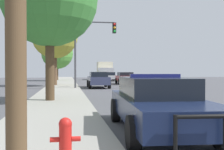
{
  "coord_description": "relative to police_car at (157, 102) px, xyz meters",
  "views": [
    {
      "loc": [
        -4.66,
        -7.18,
        1.59
      ],
      "look_at": [
        -0.7,
        17.49,
        1.17
      ],
      "focal_mm": 45.0,
      "sensor_mm": 36.0,
      "label": 1
    }
  ],
  "objects": [
    {
      "name": "tree_sidewalk_far",
      "position": [
        -3.75,
        35.87,
        3.39
      ],
      "size": [
        4.71,
        4.71,
        6.38
      ],
      "color": "brown",
      "rests_on": "sidewalk_left"
    },
    {
      "name": "fire_hydrant",
      "position": [
        -2.33,
        -2.34,
        -0.26
      ],
      "size": [
        0.5,
        0.22,
        0.69
      ],
      "color": "red",
      "rests_on": "sidewalk_left"
    },
    {
      "name": "car_background_midblock",
      "position": [
        0.5,
        18.37,
        0.01
      ],
      "size": [
        1.98,
        4.38,
        1.45
      ],
      "rotation": [
        0.0,
        0.0,
        -0.02
      ],
      "color": "#333856",
      "rests_on": "ground_plane"
    },
    {
      "name": "car_background_oncoming",
      "position": [
        4.31,
        24.56,
        -0.02
      ],
      "size": [
        2.19,
        4.75,
        1.37
      ],
      "rotation": [
        0.0,
        0.0,
        3.09
      ],
      "color": "maroon",
      "rests_on": "ground_plane"
    },
    {
      "name": "police_car",
      "position": [
        0.0,
        0.0,
        0.0
      ],
      "size": [
        2.29,
        5.37,
        1.49
      ],
      "rotation": [
        0.0,
        0.0,
        3.08
      ],
      "color": "#141E3D",
      "rests_on": "ground_plane"
    },
    {
      "name": "box_truck",
      "position": [
        3.94,
        39.6,
        0.85
      ],
      "size": [
        2.96,
        6.69,
        2.98
      ],
      "rotation": [
        0.0,
        0.0,
        3.08
      ],
      "color": "#B7B7BC",
      "rests_on": "ground_plane"
    },
    {
      "name": "sidewalk_left",
      "position": [
        -2.73,
        0.2,
        -0.69
      ],
      "size": [
        3.0,
        110.0,
        0.13
      ],
      "color": "#99968C",
      "rests_on": "ground_plane"
    },
    {
      "name": "car_background_distant",
      "position": [
        3.87,
        34.26,
        -0.06
      ],
      "size": [
        2.17,
        4.47,
        1.32
      ],
      "rotation": [
        0.0,
        0.0,
        -0.05
      ],
      "color": "#B7B7BC",
      "rests_on": "ground_plane"
    },
    {
      "name": "tree_sidewalk_mid",
      "position": [
        -3.49,
        21.23,
        4.25
      ],
      "size": [
        4.53,
        4.53,
        7.16
      ],
      "color": "brown",
      "rests_on": "sidewalk_left"
    },
    {
      "name": "traffic_light",
      "position": [
        -0.31,
        16.57,
        3.33
      ],
      "size": [
        3.53,
        0.35,
        5.66
      ],
      "color": "#424247",
      "rests_on": "sidewalk_left"
    }
  ]
}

